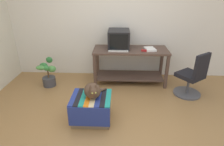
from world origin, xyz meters
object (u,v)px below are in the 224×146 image
object	(u,v)px
book	(150,49)
potted_plant	(48,75)
stapler	(144,50)
office_chair	(192,77)
cat	(93,91)
keyboard	(118,50)
desk	(130,60)
ottoman_with_blanket	(92,108)
tv_monitor	(119,39)

from	to	relation	value
book	potted_plant	distance (m)	2.20
potted_plant	stapler	bearing A→B (deg)	3.48
book	office_chair	size ratio (longest dim) A/B	0.30
office_chair	stapler	xyz separation A→B (m)	(-0.90, 0.39, 0.40)
stapler	office_chair	bearing A→B (deg)	-97.87
cat	office_chair	size ratio (longest dim) A/B	0.47
cat	potted_plant	xyz separation A→B (m)	(-1.11, 1.10, -0.29)
potted_plant	stapler	xyz separation A→B (m)	(1.99, 0.12, 0.54)
keyboard	book	distance (m)	0.66
potted_plant	stapler	size ratio (longest dim) A/B	5.46
cat	office_chair	bearing A→B (deg)	9.48
desk	cat	size ratio (longest dim) A/B	3.71
book	keyboard	bearing A→B (deg)	177.87
ottoman_with_blanket	stapler	xyz separation A→B (m)	(0.91, 1.22, 0.57)
ottoman_with_blanket	cat	size ratio (longest dim) A/B	1.46
keyboard	stapler	bearing A→B (deg)	0.37
desk	keyboard	size ratio (longest dim) A/B	3.89
desk	potted_plant	distance (m)	1.77
keyboard	cat	bearing A→B (deg)	-106.33
desk	book	bearing A→B (deg)	-6.77
desk	stapler	bearing A→B (deg)	-29.03
keyboard	stapler	distance (m)	0.52
book	ottoman_with_blanket	world-z (taller)	book
desk	tv_monitor	size ratio (longest dim) A/B	3.06
book	ottoman_with_blanket	xyz separation A→B (m)	(-1.05, -1.32, -0.57)
book	potted_plant	xyz separation A→B (m)	(-2.12, -0.22, -0.54)
tv_monitor	cat	world-z (taller)	tv_monitor
potted_plant	book	bearing A→B (deg)	5.91
desk	cat	world-z (taller)	desk
desk	ottoman_with_blanket	distance (m)	1.54
cat	potted_plant	bearing A→B (deg)	119.86
ottoman_with_blanket	office_chair	size ratio (longest dim) A/B	0.69
desk	office_chair	distance (m)	1.28
desk	potted_plant	xyz separation A→B (m)	(-1.73, -0.26, -0.28)
ottoman_with_blanket	stapler	bearing A→B (deg)	53.17
desk	stapler	world-z (taller)	stapler
office_chair	desk	bearing A→B (deg)	-61.41
tv_monitor	ottoman_with_blanket	distance (m)	1.67
ottoman_with_blanket	potted_plant	xyz separation A→B (m)	(-1.08, 1.10, 0.03)
book	stapler	size ratio (longest dim) A/B	2.39
keyboard	stapler	world-z (taller)	stapler
ottoman_with_blanket	desk	bearing A→B (deg)	64.40
tv_monitor	cat	xyz separation A→B (m)	(-0.37, -1.44, -0.41)
ottoman_with_blanket	cat	bearing A→B (deg)	5.02
ottoman_with_blanket	office_chair	distance (m)	2.00
office_chair	ottoman_with_blanket	bearing A→B (deg)	-12.22
office_chair	stapler	bearing A→B (deg)	-60.19
tv_monitor	book	bearing A→B (deg)	-11.58
ottoman_with_blanket	stapler	world-z (taller)	stapler
keyboard	potted_plant	distance (m)	1.57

